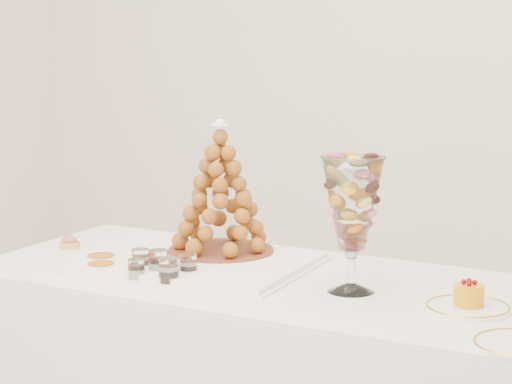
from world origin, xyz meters
The scene contains 13 objects.
lace_tray centered at (-0.19, 0.14, 0.73)m, with size 0.67×0.50×0.02m, color white.
macaron_vase centered at (0.34, 0.08, 0.96)m, with size 0.17×0.17×0.37m.
cake_plate centered at (0.67, 0.06, 0.72)m, with size 0.22×0.22×0.01m, color white.
pink_tart centered at (-0.66, 0.14, 0.73)m, with size 0.07×0.07×0.04m.
verrine_a centered at (-0.28, -0.01, 0.75)m, with size 0.05×0.05×0.07m, color white.
verrine_b centered at (-0.21, -0.03, 0.76)m, with size 0.06×0.06×0.08m, color white.
verrine_c centered at (-0.13, 0.00, 0.75)m, with size 0.05×0.05×0.07m, color white.
verrine_d centered at (-0.23, -0.10, 0.75)m, with size 0.05×0.05×0.06m, color white.
verrine_e centered at (-0.13, -0.09, 0.75)m, with size 0.06×0.06×0.08m, color white.
ramekin_back centered at (-0.43, 0.00, 0.73)m, with size 0.09×0.09×0.03m, color white.
ramekin_front centered at (-0.38, -0.08, 0.73)m, with size 0.09×0.09×0.03m, color white.
croquembouche centered at (-0.16, 0.24, 0.94)m, with size 0.32×0.32×0.41m.
mousse_cake centered at (0.67, 0.07, 0.76)m, with size 0.08×0.08×0.07m.
Camera 1 is at (1.34, -2.33, 1.44)m, focal length 70.00 mm.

